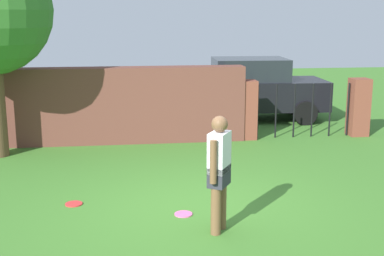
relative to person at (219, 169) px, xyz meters
name	(u,v)px	position (x,y,z in m)	size (l,w,h in m)	color
ground_plane	(196,209)	(-0.20, 0.85, -0.90)	(40.00, 40.00, 0.00)	#3D7528
brick_wall	(105,106)	(-1.70, 5.28, -0.02)	(6.42, 0.50, 1.75)	brown
person	(219,169)	(0.00, 0.00, 0.00)	(0.37, 0.48, 1.62)	brown
fence_gate	(303,108)	(3.01, 5.28, -0.20)	(3.23, 0.44, 1.40)	brown
car	(249,89)	(2.22, 7.54, -0.04)	(4.27, 2.06, 1.72)	black
frisbee_pink	(183,214)	(-0.41, 0.65, -0.89)	(0.27, 0.27, 0.02)	pink
frisbee_red	(74,204)	(-2.08, 1.30, -0.89)	(0.27, 0.27, 0.02)	red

